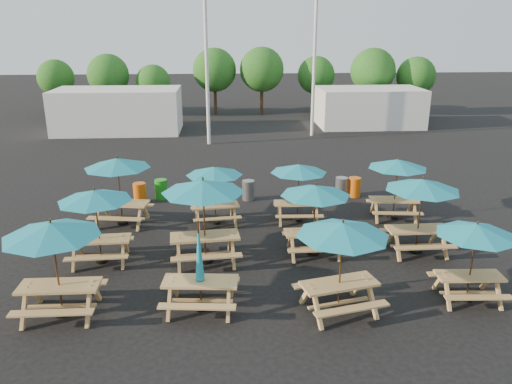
{
  "coord_description": "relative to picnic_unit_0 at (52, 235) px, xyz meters",
  "views": [
    {
      "loc": [
        -1.06,
        -15.14,
        6.67
      ],
      "look_at": [
        0.0,
        1.5,
        1.1
      ],
      "focal_mm": 35.0,
      "sensor_mm": 36.0,
      "label": 1
    }
  ],
  "objects": [
    {
      "name": "mast_0",
      "position": [
        3.08,
        18.3,
        3.89
      ],
      "size": [
        0.2,
        0.2,
        12.0
      ],
      "primitive_type": "cylinder",
      "color": "silver",
      "rests_on": "ground"
    },
    {
      "name": "picnic_unit_6",
      "position": [
        6.71,
        -0.28,
        -0.05
      ],
      "size": [
        2.67,
        2.67,
        2.37
      ],
      "rotation": [
        0.0,
        0.0,
        0.24
      ],
      "color": "tan",
      "rests_on": "ground"
    },
    {
      "name": "picnic_unit_5",
      "position": [
        3.64,
        5.66,
        -0.27
      ],
      "size": [
        2.21,
        2.21,
        2.11
      ],
      "rotation": [
        0.0,
        0.0,
        0.13
      ],
      "color": "tan",
      "rests_on": "ground"
    },
    {
      "name": "picnic_unit_11",
      "position": [
        10.08,
        5.76,
        -0.16
      ],
      "size": [
        2.29,
        2.29,
        2.24
      ],
      "rotation": [
        0.0,
        0.0,
        -0.1
      ],
      "color": "tan",
      "rests_on": "ground"
    },
    {
      "name": "picnic_unit_7",
      "position": [
        6.66,
        2.96,
        -0.16
      ],
      "size": [
        2.12,
        2.12,
        2.25
      ],
      "rotation": [
        0.0,
        0.0,
        0.01
      ],
      "color": "tan",
      "rests_on": "ground"
    },
    {
      "name": "picnic_unit_10",
      "position": [
        9.86,
        2.91,
        -0.04
      ],
      "size": [
        2.25,
        2.25,
        2.38
      ],
      "rotation": [
        0.0,
        0.0,
        0.01
      ],
      "color": "tan",
      "rests_on": "ground"
    },
    {
      "name": "tree_2",
      "position": [
        -1.31,
        27.96,
        0.52
      ],
      "size": [
        2.59,
        2.59,
        3.93
      ],
      "color": "#382314",
      "rests_on": "ground"
    },
    {
      "name": "event_tent_0",
      "position": [
        -2.92,
        22.3,
        -0.71
      ],
      "size": [
        8.0,
        4.0,
        2.8
      ],
      "primitive_type": "cube",
      "color": "silver",
      "rests_on": "ground"
    },
    {
      "name": "picnic_unit_0",
      "position": [
        0.0,
        0.0,
        0.0
      ],
      "size": [
        2.27,
        2.27,
        2.43
      ],
      "rotation": [
        0.0,
        0.0,
        -0.0
      ],
      "color": "tan",
      "rests_on": "ground"
    },
    {
      "name": "waste_bin_4",
      "position": [
        9.27,
        8.27,
        -1.71
      ],
      "size": [
        0.5,
        0.5,
        0.8
      ],
      "primitive_type": "cylinder",
      "color": "#D65B0C",
      "rests_on": "ground"
    },
    {
      "name": "waste_bin_2",
      "position": [
        4.92,
        8.14,
        -1.71
      ],
      "size": [
        0.5,
        0.5,
        0.8
      ],
      "primitive_type": "cylinder",
      "color": "gray",
      "rests_on": "ground"
    },
    {
      "name": "picnic_unit_2",
      "position": [
        0.34,
        5.83,
        -0.0
      ],
      "size": [
        2.57,
        2.57,
        2.43
      ],
      "rotation": [
        0.0,
        0.0,
        -0.15
      ],
      "color": "tan",
      "rests_on": "ground"
    },
    {
      "name": "waste_bin_1",
      "position": [
        1.4,
        8.5,
        -1.71
      ],
      "size": [
        0.5,
        0.5,
        0.8
      ],
      "primitive_type": "cylinder",
      "color": "#198B1A",
      "rests_on": "ground"
    },
    {
      "name": "tree_0",
      "position": [
        -8.99,
        29.55,
        0.72
      ],
      "size": [
        2.8,
        2.8,
        4.24
      ],
      "color": "#382314",
      "rests_on": "ground"
    },
    {
      "name": "picnic_unit_8",
      "position": [
        6.56,
        5.71,
        -0.26
      ],
      "size": [
        2.05,
        2.05,
        2.13
      ],
      "rotation": [
        0.0,
        0.0,
        -0.03
      ],
      "color": "tan",
      "rests_on": "ground"
    },
    {
      "name": "tree_1",
      "position": [
        -4.67,
        28.2,
        1.04
      ],
      "size": [
        3.11,
        3.11,
        4.72
      ],
      "color": "#382314",
      "rests_on": "ground"
    },
    {
      "name": "waste_bin_3",
      "position": [
        8.74,
        8.31,
        -1.71
      ],
      "size": [
        0.5,
        0.5,
        0.8
      ],
      "primitive_type": "cylinder",
      "color": "gray",
      "rests_on": "ground"
    },
    {
      "name": "event_tent_1",
      "position": [
        14.08,
        23.3,
        -0.81
      ],
      "size": [
        7.0,
        4.0,
        2.6
      ],
      "primitive_type": "cube",
      "color": "silver",
      "rests_on": "ground"
    },
    {
      "name": "picnic_unit_1",
      "position": [
        0.29,
        2.82,
        -0.14
      ],
      "size": [
        2.22,
        2.22,
        2.27
      ],
      "rotation": [
        0.0,
        0.0,
        0.05
      ],
      "color": "tan",
      "rests_on": "ground"
    },
    {
      "name": "tree_7",
      "position": [
        18.7,
        27.23,
        0.88
      ],
      "size": [
        2.95,
        2.95,
        4.48
      ],
      "color": "#382314",
      "rests_on": "ground"
    },
    {
      "name": "waste_bin_0",
      "position": [
        0.62,
        8.08,
        -1.71
      ],
      "size": [
        0.5,
        0.5,
        0.8
      ],
      "primitive_type": "cylinder",
      "color": "#D65B0C",
      "rests_on": "ground"
    },
    {
      "name": "ground",
      "position": [
        5.08,
        4.3,
        -2.11
      ],
      "size": [
        120.0,
        120.0,
        0.0
      ],
      "primitive_type": "plane",
      "color": "black",
      "rests_on": "ground"
    },
    {
      "name": "tree_3",
      "position": [
        3.33,
        29.02,
        1.3
      ],
      "size": [
        3.36,
        3.36,
        5.09
      ],
      "color": "#382314",
      "rests_on": "ground"
    },
    {
      "name": "picnic_unit_3",
      "position": [
        3.35,
        0.06,
        -1.15
      ],
      "size": [
        1.97,
        1.76,
        2.34
      ],
      "rotation": [
        0.0,
        0.0,
        -0.09
      ],
      "color": "tan",
      "rests_on": "ground"
    },
    {
      "name": "tree_6",
      "position": [
        15.31,
        27.2,
        1.32
      ],
      "size": [
        3.38,
        3.38,
        5.13
      ],
      "color": "#382314",
      "rests_on": "ground"
    },
    {
      "name": "picnic_unit_9",
      "position": [
        10.12,
        0.06,
        -0.28
      ],
      "size": [
        2.05,
        2.05,
        2.1
      ],
      "rotation": [
        0.0,
        0.0,
        -0.05
      ],
      "color": "tan",
      "rests_on": "ground"
    },
    {
      "name": "tree_5",
      "position": [
        11.3,
        28.98,
        0.87
      ],
      "size": [
        2.94,
        2.94,
        4.45
      ],
      "color": "#382314",
      "rests_on": "ground"
    },
    {
      "name": "tree_4",
      "position": [
        6.98,
        28.56,
        1.35
      ],
      "size": [
        3.41,
        3.41,
        5.17
      ],
      "color": "#382314",
      "rests_on": "ground"
    },
    {
      "name": "mast_1",
      "position": [
        9.58,
        20.3,
        3.89
      ],
      "size": [
        0.2,
        0.2,
        12.0
      ],
      "primitive_type": "cylinder",
      "color": "silver",
      "rests_on": "ground"
    },
    {
      "name": "picnic_unit_4",
      "position": [
        3.38,
        2.64,
        0.12
      ],
      "size": [
        2.6,
        2.6,
        2.56
      ],
      "rotation": [
        0.0,
        0.0,
        0.09
      ],
      "color": "tan",
      "rests_on": "ground"
    }
  ]
}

